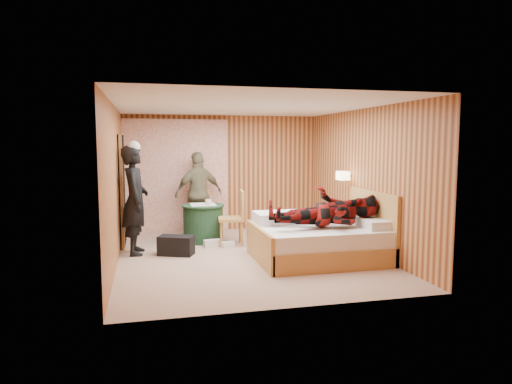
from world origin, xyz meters
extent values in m
cube|color=tan|center=(0.00, 0.00, 0.00)|extent=(4.20, 5.00, 0.01)
cube|color=white|center=(0.00, 0.00, 2.50)|extent=(4.20, 5.00, 0.01)
cube|color=tan|center=(0.00, 2.50, 1.25)|extent=(4.20, 0.02, 2.50)
cube|color=tan|center=(-2.10, 0.00, 1.25)|extent=(0.02, 5.00, 2.50)
cube|color=tan|center=(2.10, 0.00, 1.25)|extent=(0.02, 5.00, 2.50)
cube|color=silver|center=(-1.00, 2.43, 1.20)|extent=(2.20, 0.08, 2.40)
cube|color=black|center=(-2.06, 1.40, 1.02)|extent=(0.06, 0.90, 2.05)
cylinder|color=gold|center=(2.00, 0.45, 1.30)|extent=(0.18, 0.04, 0.04)
cube|color=#FFE0B2|center=(1.92, 0.45, 1.30)|extent=(0.18, 0.24, 0.16)
cube|color=tan|center=(1.10, -0.48, 0.15)|extent=(2.01, 1.61, 0.30)
cube|color=white|center=(1.10, -0.48, 0.43)|extent=(1.95, 1.55, 0.25)
cube|color=tan|center=(0.09, -0.48, 0.28)|extent=(0.06, 1.61, 0.56)
cube|color=tan|center=(2.06, -0.48, 0.55)|extent=(0.06, 1.61, 1.11)
cube|color=silver|center=(1.88, -0.86, 0.62)|extent=(0.38, 0.55, 0.14)
cube|color=silver|center=(1.88, -0.10, 0.62)|extent=(0.38, 0.55, 0.14)
cube|color=white|center=(0.75, -0.03, 0.64)|extent=(1.21, 0.60, 0.18)
cube|color=tan|center=(1.88, 0.62, 0.26)|extent=(0.38, 0.53, 0.53)
cube|color=tan|center=(1.88, 0.62, 0.43)|extent=(0.40, 0.55, 0.03)
cylinder|color=#1E4124|center=(-0.57, 1.35, 0.35)|extent=(0.76, 0.76, 0.70)
cylinder|color=#1E4124|center=(-0.57, 1.35, 0.70)|extent=(0.82, 0.82, 0.03)
cube|color=silver|center=(-0.57, 1.35, 0.72)|extent=(0.56, 0.56, 0.01)
cube|color=tan|center=(-0.57, 1.92, 0.45)|extent=(0.47, 0.47, 0.05)
cube|color=tan|center=(-0.55, 2.11, 0.70)|extent=(0.42, 0.10, 0.46)
cylinder|color=tan|center=(-0.76, 1.78, 0.21)|extent=(0.04, 0.04, 0.43)
cylinder|color=tan|center=(-0.38, 2.07, 0.21)|extent=(0.04, 0.04, 0.43)
cube|color=tan|center=(-0.11, 0.91, 0.49)|extent=(0.51, 0.51, 0.05)
cube|color=tan|center=(0.10, 0.88, 0.77)|extent=(0.10, 0.46, 0.51)
cylinder|color=tan|center=(-0.27, 1.11, 0.24)|extent=(0.04, 0.04, 0.47)
cylinder|color=tan|center=(0.06, 0.70, 0.24)|extent=(0.04, 0.04, 0.47)
cube|color=black|center=(-1.16, 0.37, 0.16)|extent=(0.65, 0.51, 0.33)
cube|color=silver|center=(-0.20, 0.72, 0.05)|extent=(0.26, 0.18, 0.11)
cube|color=silver|center=(-0.47, 0.83, 0.07)|extent=(0.32, 0.18, 0.13)
imported|color=black|center=(-1.82, 0.62, 0.93)|extent=(0.47, 0.69, 1.86)
imported|color=#736C4D|center=(-0.57, 2.04, 0.86)|extent=(1.08, 0.66, 1.72)
imported|color=#680C09|center=(1.15, -0.68, 0.98)|extent=(0.86, 0.67, 1.77)
imported|color=silver|center=(1.88, 0.57, 0.54)|extent=(0.25, 0.27, 0.02)
imported|color=silver|center=(1.88, 0.57, 0.56)|extent=(0.19, 0.24, 0.02)
imported|color=silver|center=(1.88, 0.75, 0.57)|extent=(0.12, 0.12, 0.09)
imported|color=silver|center=(-0.47, 1.30, 0.78)|extent=(0.16, 0.16, 0.10)
camera|label=1|loc=(-1.62, -7.36, 1.89)|focal=32.00mm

